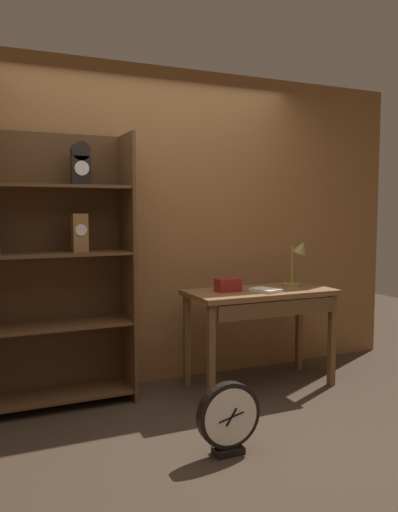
% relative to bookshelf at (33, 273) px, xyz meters
% --- Properties ---
extents(ground_plane, '(10.00, 10.00, 0.00)m').
position_rel_bookshelf_xyz_m(ground_plane, '(0.96, -1.11, -0.99)').
color(ground_plane, '#3D2D21').
extents(back_wood_panel, '(4.80, 0.05, 2.60)m').
position_rel_bookshelf_xyz_m(back_wood_panel, '(0.96, 0.21, 0.31)').
color(back_wood_panel, brown).
rests_on(back_wood_panel, ground).
extents(bookshelf, '(1.36, 0.39, 2.01)m').
position_rel_bookshelf_xyz_m(bookshelf, '(0.00, 0.00, 0.00)').
color(bookshelf, brown).
rests_on(bookshelf, ground).
extents(workbench, '(1.20, 0.56, 0.79)m').
position_rel_bookshelf_xyz_m(workbench, '(1.73, -0.30, -0.30)').
color(workbench, brown).
rests_on(workbench, ground).
extents(desk_lamp, '(0.22, 0.22, 0.40)m').
position_rel_bookshelf_xyz_m(desk_lamp, '(2.13, -0.22, 0.05)').
color(desk_lamp, olive).
rests_on(desk_lamp, workbench).
extents(toolbox_small, '(0.19, 0.13, 0.10)m').
position_rel_bookshelf_xyz_m(toolbox_small, '(1.45, -0.24, -0.14)').
color(toolbox_small, maroon).
rests_on(toolbox_small, workbench).
extents(open_repair_manual, '(0.22, 0.26, 0.02)m').
position_rel_bookshelf_xyz_m(open_repair_manual, '(1.72, -0.37, -0.18)').
color(open_repair_manual, silver).
rests_on(open_repair_manual, workbench).
extents(round_clock_large, '(0.39, 0.11, 0.43)m').
position_rel_bookshelf_xyz_m(round_clock_large, '(0.95, -1.23, -0.77)').
color(round_clock_large, black).
rests_on(round_clock_large, ground).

